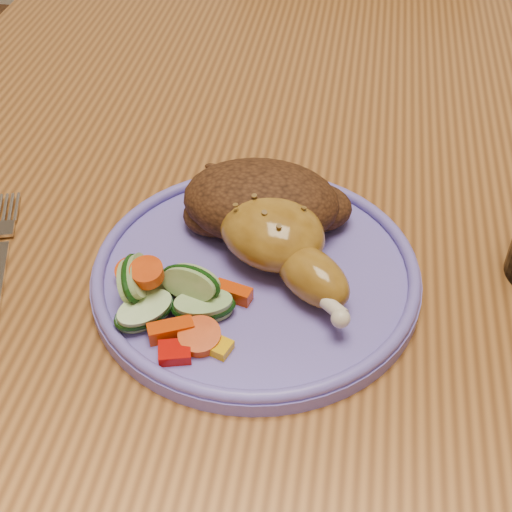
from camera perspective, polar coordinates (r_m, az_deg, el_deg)
name	(u,v)px	position (r m, az deg, el deg)	size (l,w,h in m)	color
dining_table	(314,269)	(0.70, 4.65, -1.01)	(0.90, 1.40, 0.75)	brown
chair_far	(343,100)	(1.31, 6.95, 12.30)	(0.42, 0.42, 0.91)	#4C2D16
plate	(256,276)	(0.56, 0.00, -1.57)	(0.26, 0.26, 0.01)	#6658BC
plate_rim	(256,265)	(0.56, 0.00, -0.76)	(0.26, 0.26, 0.01)	#6658BC
chicken_leg	(281,241)	(0.55, 2.02, 1.20)	(0.13, 0.14, 0.05)	olive
rice_pilaf	(264,203)	(0.59, 0.68, 4.26)	(0.14, 0.09, 0.06)	#412210
vegetable_pile	(167,297)	(0.52, -7.14, -3.23)	(0.11, 0.10, 0.05)	#A50A05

